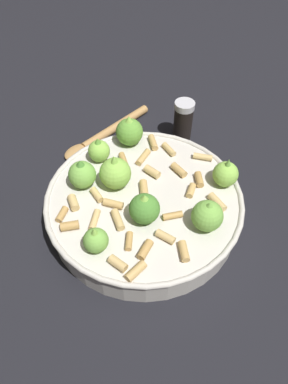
{
  "coord_description": "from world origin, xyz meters",
  "views": [
    {
      "loc": [
        0.33,
        -0.01,
        0.44
      ],
      "look_at": [
        0.0,
        0.0,
        0.06
      ],
      "focal_mm": 32.41,
      "sensor_mm": 36.0,
      "label": 1
    }
  ],
  "objects": [
    {
      "name": "cooking_pan",
      "position": [
        -0.0,
        -0.0,
        0.03
      ],
      "size": [
        0.29,
        0.29,
        0.1
      ],
      "color": "beige",
      "rests_on": "ground"
    },
    {
      "name": "pepper_shaker",
      "position": [
        -0.19,
        0.08,
        0.04
      ],
      "size": [
        0.04,
        0.04,
        0.08
      ],
      "color": "black",
      "rests_on": "ground"
    },
    {
      "name": "ground_plane",
      "position": [
        0.0,
        0.0,
        0.0
      ],
      "size": [
        2.4,
        2.4,
        0.0
      ],
      "primitive_type": "plane",
      "color": "black"
    },
    {
      "name": "wooden_spoon",
      "position": [
        -0.19,
        -0.08,
        0.01
      ],
      "size": [
        0.16,
        0.16,
        0.02
      ],
      "color": "#B2844C",
      "rests_on": "ground"
    }
  ]
}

